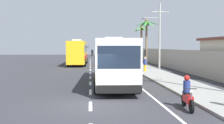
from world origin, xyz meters
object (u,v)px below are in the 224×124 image
coach_bus_foreground (114,59)px  coach_bus_far_lane (78,52)px  utility_pole_mid (159,34)px  palm_nearest (141,37)px  pedestrian_near_kerb (145,64)px  motorcycle_beside_bus (187,95)px  palm_second (147,33)px

coach_bus_foreground → coach_bus_far_lane: size_ratio=1.17×
utility_pole_mid → palm_nearest: bearing=90.1°
pedestrian_near_kerb → palm_nearest: size_ratio=0.25×
coach_bus_foreground → utility_pole_mid: 13.74m
coach_bus_far_lane → motorcycle_beside_bus: bearing=-77.7°
pedestrian_near_kerb → palm_nearest: (2.44, 14.63, 3.47)m
coach_bus_foreground → motorcycle_beside_bus: size_ratio=6.36×
coach_bus_far_lane → utility_pole_mid: utility_pole_mid is taller
utility_pole_mid → palm_second: size_ratio=1.19×
coach_bus_foreground → palm_second: palm_second is taller
palm_second → coach_bus_far_lane: bearing=168.0°
palm_nearest → utility_pole_mid: bearing=-89.9°
coach_bus_far_lane → motorcycle_beside_bus: (6.39, -29.25, -1.40)m
coach_bus_far_lane → palm_nearest: bearing=11.9°
coach_bus_far_lane → motorcycle_beside_bus: 29.98m
utility_pole_mid → palm_nearest: 11.19m
coach_bus_far_lane → motorcycle_beside_bus: size_ratio=5.42×
coach_bus_foreground → palm_second: (6.57, 18.55, 3.07)m
utility_pole_mid → palm_nearest: utility_pole_mid is taller
coach_bus_foreground → palm_nearest: size_ratio=1.96×
palm_nearest → palm_second: (-0.08, -4.39, 0.55)m
utility_pole_mid → coach_bus_foreground: bearing=-119.6°
motorcycle_beside_bus → palm_nearest: (4.01, 31.44, 3.78)m
palm_nearest → pedestrian_near_kerb: bearing=-99.5°
utility_pole_mid → pedestrian_near_kerb: bearing=-125.5°
coach_bus_foreground → coach_bus_far_lane: bearing=100.3°
pedestrian_near_kerb → utility_pole_mid: utility_pole_mid is taller
pedestrian_near_kerb → utility_pole_mid: (2.45, 3.44, 3.49)m
palm_nearest → palm_second: bearing=-91.1°
palm_nearest → palm_second: palm_second is taller
motorcycle_beside_bus → palm_second: (3.93, 27.05, 4.33)m
coach_bus_far_lane → utility_pole_mid: size_ratio=1.29×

